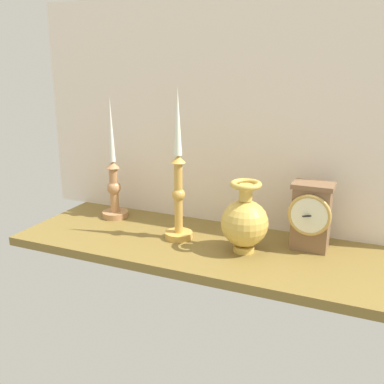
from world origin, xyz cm
name	(u,v)px	position (x,y,z in cm)	size (l,w,h in cm)	color
ground_plane	(198,246)	(0.00, 0.00, -1.20)	(100.00, 36.00, 2.40)	brown
back_wall	(224,115)	(0.00, 18.50, 32.50)	(120.00, 2.00, 65.00)	silver
mantel_clock	(311,216)	(28.20, 7.33, 9.19)	(10.87, 8.92, 17.77)	brown
candlestick_tall_left	(114,184)	(-32.05, 8.47, 10.69)	(8.10, 8.10, 37.52)	#B27E51
candlestick_tall_center	(178,189)	(-6.16, 0.53, 14.11)	(7.64, 7.64, 40.99)	gold
brass_vase_bulbous	(245,221)	(13.03, -0.74, 8.17)	(12.13, 12.13, 18.66)	gold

